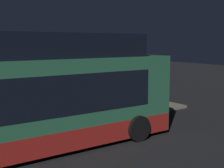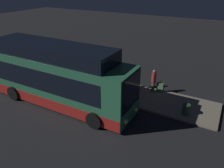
{
  "view_description": "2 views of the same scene",
  "coord_description": "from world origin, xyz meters",
  "px_view_note": "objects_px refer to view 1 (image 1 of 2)",
  "views": [
    {
      "loc": [
        -3.37,
        -9.96,
        3.68
      ],
      "look_at": [
        4.06,
        0.52,
        1.94
      ],
      "focal_mm": 50.0,
      "sensor_mm": 36.0,
      "label": 1
    },
    {
      "loc": [
        9.63,
        -9.52,
        7.49
      ],
      "look_at": [
        4.06,
        0.52,
        1.94
      ],
      "focal_mm": 35.0,
      "sensor_mm": 36.0,
      "label": 2
    }
  ],
  "objects_px": {
    "trash_bin": "(154,101)",
    "bus_lead": "(35,99)",
    "passenger_boarding": "(94,91)",
    "suitcase": "(98,100)",
    "passenger_waiting": "(70,93)",
    "passenger_with_bags": "(41,103)"
  },
  "relations": [
    {
      "from": "bus_lead",
      "to": "suitcase",
      "type": "xyz_separation_m",
      "value": [
        5.4,
        4.45,
        -1.32
      ]
    },
    {
      "from": "passenger_with_bags",
      "to": "suitcase",
      "type": "xyz_separation_m",
      "value": [
        4.25,
        2.13,
        -0.64
      ]
    },
    {
      "from": "passenger_with_bags",
      "to": "trash_bin",
      "type": "relative_size",
      "value": 2.75
    },
    {
      "from": "passenger_waiting",
      "to": "passenger_with_bags",
      "type": "relative_size",
      "value": 0.99
    },
    {
      "from": "passenger_waiting",
      "to": "trash_bin",
      "type": "distance_m",
      "value": 4.59
    },
    {
      "from": "bus_lead",
      "to": "passenger_boarding",
      "type": "relative_size",
      "value": 6.14
    },
    {
      "from": "suitcase",
      "to": "passenger_boarding",
      "type": "bearing_deg",
      "value": -154.33
    },
    {
      "from": "passenger_with_bags",
      "to": "trash_bin",
      "type": "height_order",
      "value": "passenger_with_bags"
    },
    {
      "from": "passenger_boarding",
      "to": "trash_bin",
      "type": "xyz_separation_m",
      "value": [
        2.72,
        -1.84,
        -0.59
      ]
    },
    {
      "from": "bus_lead",
      "to": "suitcase",
      "type": "relative_size",
      "value": 11.21
    },
    {
      "from": "bus_lead",
      "to": "passenger_with_bags",
      "type": "xyz_separation_m",
      "value": [
        1.16,
        2.33,
        -0.68
      ]
    },
    {
      "from": "passenger_boarding",
      "to": "passenger_with_bags",
      "type": "height_order",
      "value": "passenger_with_bags"
    },
    {
      "from": "bus_lead",
      "to": "suitcase",
      "type": "height_order",
      "value": "bus_lead"
    },
    {
      "from": "passenger_boarding",
      "to": "trash_bin",
      "type": "distance_m",
      "value": 3.34
    },
    {
      "from": "suitcase",
      "to": "trash_bin",
      "type": "relative_size",
      "value": 1.4
    },
    {
      "from": "suitcase",
      "to": "bus_lead",
      "type": "bearing_deg",
      "value": -140.51
    },
    {
      "from": "passenger_boarding",
      "to": "passenger_with_bags",
      "type": "xyz_separation_m",
      "value": [
        -3.79,
        -1.91,
        0.06
      ]
    },
    {
      "from": "passenger_waiting",
      "to": "trash_bin",
      "type": "height_order",
      "value": "passenger_waiting"
    },
    {
      "from": "trash_bin",
      "to": "bus_lead",
      "type": "bearing_deg",
      "value": -162.7
    },
    {
      "from": "passenger_boarding",
      "to": "suitcase",
      "type": "relative_size",
      "value": 1.83
    },
    {
      "from": "passenger_boarding",
      "to": "passenger_waiting",
      "type": "height_order",
      "value": "passenger_waiting"
    },
    {
      "from": "bus_lead",
      "to": "passenger_boarding",
      "type": "distance_m",
      "value": 6.56
    }
  ]
}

